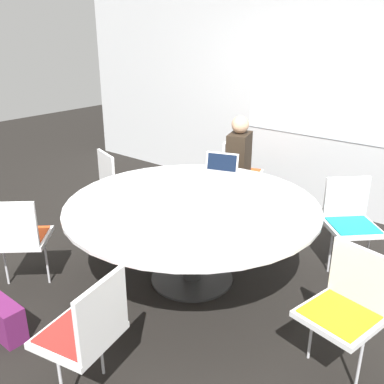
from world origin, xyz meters
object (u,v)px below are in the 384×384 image
(chair_5, at_px, (350,217))
(chair_2, at_px, (18,235))
(chair_0, at_px, (238,168))
(person_0, at_px, (240,159))
(chair_3, at_px, (87,328))
(chair_4, at_px, (346,303))
(laptop, at_px, (220,170))
(coffee_cup, at_px, (196,184))
(chair_1, at_px, (118,181))
(handbag, at_px, (4,320))

(chair_5, bearing_deg, chair_2, 1.22)
(chair_0, distance_m, person_0, 0.32)
(chair_3, bearing_deg, chair_2, 62.67)
(chair_2, relative_size, chair_4, 1.00)
(chair_5, height_order, laptop, laptop)
(laptop, bearing_deg, coffee_cup, -102.30)
(chair_3, xyz_separation_m, chair_4, (1.07, 1.19, 0.00))
(chair_1, xyz_separation_m, person_0, (0.94, 1.06, 0.19))
(chair_4, bearing_deg, chair_5, -59.07)
(chair_0, bearing_deg, chair_2, -27.28)
(laptop, relative_size, coffee_cup, 4.37)
(laptop, bearing_deg, person_0, 88.80)
(chair_4, bearing_deg, person_0, -29.65)
(chair_5, relative_size, handbag, 2.41)
(coffee_cup, height_order, handbag, coffee_cup)
(chair_1, distance_m, chair_3, 2.55)
(chair_0, xyz_separation_m, chair_2, (-0.41, -2.69, 0.00))
(person_0, bearing_deg, chair_2, -31.41)
(chair_3, relative_size, person_0, 0.71)
(chair_1, height_order, laptop, laptop)
(chair_1, height_order, coffee_cup, chair_1)
(laptop, distance_m, coffee_cup, 0.46)
(chair_3, distance_m, coffee_cup, 1.83)
(chair_5, relative_size, laptop, 2.20)
(chair_0, bearing_deg, chair_1, -50.59)
(person_0, relative_size, coffee_cup, 13.51)
(chair_5, bearing_deg, laptop, -30.12)
(chair_2, distance_m, coffee_cup, 1.60)
(chair_2, xyz_separation_m, coffee_cup, (0.83, 1.33, 0.28))
(chair_1, distance_m, chair_2, 1.48)
(chair_2, relative_size, handbag, 2.41)
(chair_3, distance_m, handbag, 1.03)
(chair_1, relative_size, chair_4, 1.00)
(chair_2, bearing_deg, coffee_cup, 15.63)
(chair_3, relative_size, coffee_cup, 9.63)
(person_0, relative_size, laptop, 3.09)
(chair_1, bearing_deg, person_0, 66.50)
(chair_4, relative_size, laptop, 2.20)
(chair_4, xyz_separation_m, person_0, (-1.92, 1.67, 0.19))
(chair_0, distance_m, coffee_cup, 1.45)
(person_0, height_order, coffee_cup, person_0)
(chair_1, relative_size, laptop, 2.20)
(handbag, bearing_deg, laptop, 81.79)
(handbag, bearing_deg, person_0, 87.99)
(chair_3, bearing_deg, chair_4, -54.21)
(chair_0, relative_size, chair_2, 1.00)
(handbag, bearing_deg, coffee_cup, 78.13)
(chair_1, xyz_separation_m, coffee_cup, (1.21, -0.10, 0.28))
(chair_4, distance_m, person_0, 2.56)
(chair_0, relative_size, chair_1, 1.00)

